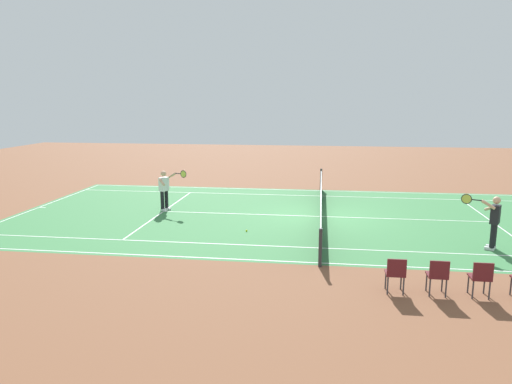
# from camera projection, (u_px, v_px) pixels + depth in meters

# --- Properties ---
(ground_plane) EXTENTS (60.00, 60.00, 0.00)m
(ground_plane) POSITION_uv_depth(u_px,v_px,m) (320.00, 216.00, 18.67)
(ground_plane) COLOR brown
(court_slab) EXTENTS (24.20, 11.40, 0.00)m
(court_slab) POSITION_uv_depth(u_px,v_px,m) (320.00, 216.00, 18.67)
(court_slab) COLOR #387A42
(court_slab) RESTS_ON ground_plane
(court_line_markings) EXTENTS (23.85, 11.05, 0.01)m
(court_line_markings) POSITION_uv_depth(u_px,v_px,m) (320.00, 216.00, 18.67)
(court_line_markings) COLOR white
(court_line_markings) RESTS_ON ground_plane
(tennis_net) EXTENTS (0.10, 11.70, 1.08)m
(tennis_net) POSITION_uv_depth(u_px,v_px,m) (321.00, 204.00, 18.58)
(tennis_net) COLOR #2D2D33
(tennis_net) RESTS_ON ground_plane
(tennis_player_near) EXTENTS (1.19, 0.75, 1.70)m
(tennis_player_near) POSITION_uv_depth(u_px,v_px,m) (165.00, 188.00, 19.56)
(tennis_player_near) COLOR black
(tennis_player_near) RESTS_ON ground_plane
(tennis_player_far) EXTENTS (1.19, 0.75, 1.70)m
(tennis_player_far) POSITION_uv_depth(u_px,v_px,m) (494.00, 220.00, 14.38)
(tennis_player_far) COLOR black
(tennis_player_far) RESTS_ON ground_plane
(tennis_ball) EXTENTS (0.07, 0.07, 0.07)m
(tennis_ball) POSITION_uv_depth(u_px,v_px,m) (247.00, 231.00, 16.51)
(tennis_ball) COLOR #CCE01E
(tennis_ball) RESTS_ON ground_plane
(spectator_chair_2) EXTENTS (0.44, 0.44, 0.88)m
(spectator_chair_2) POSITION_uv_depth(u_px,v_px,m) (481.00, 276.00, 10.89)
(spectator_chair_2) COLOR #38383D
(spectator_chair_2) RESTS_ON ground_plane
(spectator_chair_3) EXTENTS (0.44, 0.44, 0.88)m
(spectator_chair_3) POSITION_uv_depth(u_px,v_px,m) (438.00, 274.00, 11.01)
(spectator_chair_3) COLOR #38383D
(spectator_chair_3) RESTS_ON ground_plane
(spectator_chair_4) EXTENTS (0.44, 0.44, 0.88)m
(spectator_chair_4) POSITION_uv_depth(u_px,v_px,m) (396.00, 272.00, 11.14)
(spectator_chair_4) COLOR #38383D
(spectator_chair_4) RESTS_ON ground_plane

